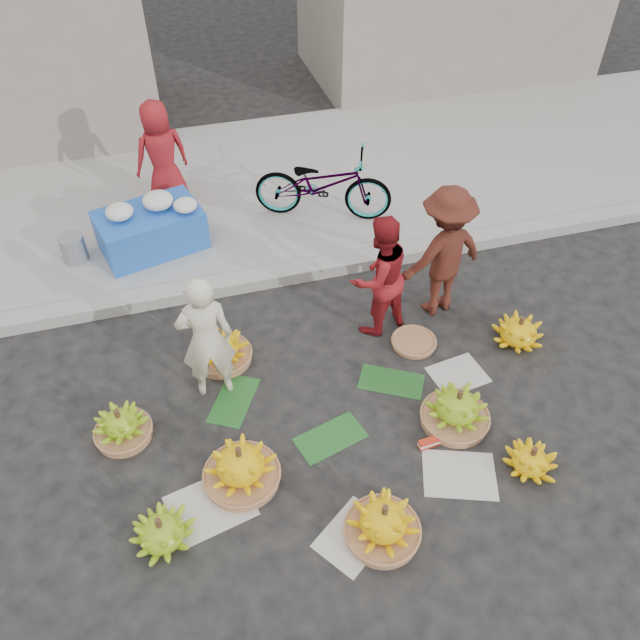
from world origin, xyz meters
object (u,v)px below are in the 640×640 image
object	(u,v)px
banana_bunch_4	(457,409)
vendor_cream	(206,339)
flower_table	(151,227)
bicycle	(323,184)
banana_bunch_0	(241,466)

from	to	relation	value
banana_bunch_4	vendor_cream	xyz separation A→B (m)	(-2.16, 1.04, 0.53)
vendor_cream	flower_table	distance (m)	2.48
bicycle	banana_bunch_0	bearing A→B (deg)	176.41
banana_bunch_0	banana_bunch_4	xyz separation A→B (m)	(2.09, 0.07, -0.01)
banana_bunch_0	banana_bunch_4	world-z (taller)	banana_bunch_0
banana_bunch_0	vendor_cream	bearing A→B (deg)	93.75
bicycle	flower_table	bearing A→B (deg)	115.29
vendor_cream	banana_bunch_4	bearing A→B (deg)	155.91
banana_bunch_0	flower_table	world-z (taller)	flower_table
flower_table	banana_bunch_4	bearing A→B (deg)	-68.45
banana_bunch_0	banana_bunch_4	size ratio (longest dim) A/B	0.93
banana_bunch_4	bicycle	bearing A→B (deg)	94.65
banana_bunch_4	bicycle	xyz separation A→B (m)	(-0.29, 3.58, 0.40)
banana_bunch_0	bicycle	xyz separation A→B (m)	(1.80, 3.65, 0.39)
banana_bunch_0	vendor_cream	distance (m)	1.23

